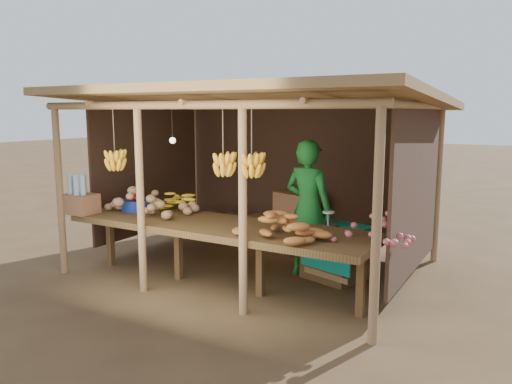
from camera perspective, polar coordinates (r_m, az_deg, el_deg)
The scene contains 13 objects.
ground at distance 7.02m, azimuth -0.00°, elevation -8.49°, with size 60.00×60.00×0.00m, color brown.
stall_structure at distance 6.67m, azimuth -0.38°, elevation 7.30°, with size 4.70×3.50×2.43m.
counter at distance 6.05m, azimuth -4.48°, elevation -4.16°, with size 3.90×1.05×0.80m.
potato_heap at distance 6.75m, azimuth -12.40°, elevation -0.80°, with size 1.14×0.69×0.37m, color #A67C55, non-canonical shape.
sweet_potato_heap at distance 5.29m, azimuth 2.89°, elevation -3.40°, with size 0.99×0.60×0.36m, color #A8632B, non-canonical shape.
onion_heap at distance 5.25m, azimuth 13.34°, elevation -3.77°, with size 0.72×0.43×0.35m, color #CB6367, non-canonical shape.
banana_pile at distance 6.77m, azimuth -8.80°, elevation -0.78°, with size 0.53×0.32×0.34m, color yellow, non-canonical shape.
tomato_basin at distance 7.00m, azimuth -13.51°, elevation -1.29°, with size 0.42×0.42×0.22m.
bottle_box at distance 6.96m, azimuth -19.41°, elevation -0.72°, with size 0.41×0.33×0.52m.
vendor at distance 6.47m, azimuth 5.97°, elevation -1.91°, with size 0.65×0.43×1.78m, color #186F28.
tarp_crate at distance 6.52m, azimuth 8.94°, elevation -6.60°, with size 0.92×0.85×0.90m.
carton_stack at distance 7.74m, azimuth 3.21°, elevation -3.77°, with size 1.31×0.62×0.90m.
burlap_sacks at distance 8.28m, azimuth -3.88°, elevation -3.78°, with size 0.90×0.47×0.64m.
Camera 1 is at (3.32, -5.81, 2.13)m, focal length 35.00 mm.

